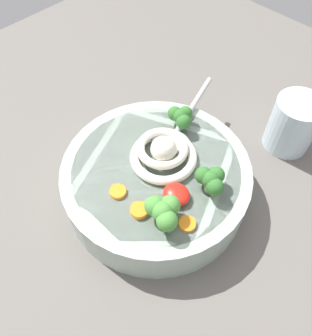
{
  "coord_description": "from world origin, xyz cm",
  "views": [
    {
      "loc": [
        -17.88,
        18.97,
        47.85
      ],
      "look_at": [
        1.62,
        -0.87,
        9.42
      ],
      "focal_mm": 36.98,
      "sensor_mm": 36.0,
      "label": 1
    }
  ],
  "objects_px": {
    "soup_bowl": "(156,181)",
    "drinking_glass": "(293,124)",
    "soup_spoon": "(175,135)",
    "noodle_pile": "(163,153)"
  },
  "relations": [
    {
      "from": "soup_bowl",
      "to": "soup_spoon",
      "type": "relative_size",
      "value": 1.52
    },
    {
      "from": "noodle_pile",
      "to": "soup_spoon",
      "type": "relative_size",
      "value": 0.59
    },
    {
      "from": "soup_bowl",
      "to": "drinking_glass",
      "type": "bearing_deg",
      "value": -110.88
    },
    {
      "from": "soup_bowl",
      "to": "drinking_glass",
      "type": "relative_size",
      "value": 2.92
    },
    {
      "from": "soup_bowl",
      "to": "soup_spoon",
      "type": "height_order",
      "value": "soup_spoon"
    },
    {
      "from": "soup_bowl",
      "to": "soup_spoon",
      "type": "distance_m",
      "value": 0.07
    },
    {
      "from": "soup_spoon",
      "to": "soup_bowl",
      "type": "bearing_deg",
      "value": -180.0
    },
    {
      "from": "noodle_pile",
      "to": "drinking_glass",
      "type": "bearing_deg",
      "value": -113.69
    },
    {
      "from": "drinking_glass",
      "to": "soup_spoon",
      "type": "bearing_deg",
      "value": 58.09
    },
    {
      "from": "soup_spoon",
      "to": "noodle_pile",
      "type": "bearing_deg",
      "value": -178.11
    }
  ]
}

